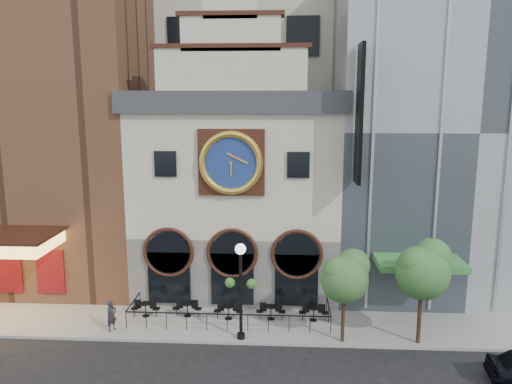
{
  "coord_description": "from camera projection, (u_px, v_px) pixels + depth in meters",
  "views": [
    {
      "loc": [
        2.83,
        -22.63,
        12.01
      ],
      "look_at": [
        1.21,
        6.0,
        6.55
      ],
      "focal_mm": 35.0,
      "sensor_mm": 36.0,
      "label": 1
    }
  ],
  "objects": [
    {
      "name": "lamppost",
      "position": [
        241.0,
        281.0,
        24.35
      ],
      "size": [
        1.57,
        0.59,
        4.92
      ],
      "rotation": [
        0.0,
        0.0,
        -0.08
      ],
      "color": "black",
      "rests_on": "sidewalk"
    },
    {
      "name": "bistro_1",
      "position": [
        187.0,
        308.0,
        27.37
      ],
      "size": [
        1.58,
        0.68,
        0.9
      ],
      "color": "black",
      "rests_on": "sidewalk"
    },
    {
      "name": "pedestrian",
      "position": [
        111.0,
        316.0,
        25.64
      ],
      "size": [
        0.64,
        0.7,
        1.6
      ],
      "primitive_type": "imported",
      "rotation": [
        0.0,
        0.0,
        1.0
      ],
      "color": "black",
      "rests_on": "sidewalk"
    },
    {
      "name": "bistro_2",
      "position": [
        229.0,
        311.0,
        27.03
      ],
      "size": [
        1.58,
        0.68,
        0.9
      ],
      "color": "black",
      "rests_on": "sidewalk"
    },
    {
      "name": "tree_right",
      "position": [
        423.0,
        268.0,
        23.81
      ],
      "size": [
        2.71,
        2.61,
        5.22
      ],
      "color": "#382619",
      "rests_on": "sidewalk"
    },
    {
      "name": "theater_building",
      "position": [
        44.0,
        88.0,
        32.72
      ],
      "size": [
        14.0,
        15.6,
        25.0
      ],
      "color": "brown",
      "rests_on": "ground"
    },
    {
      "name": "tree_left",
      "position": [
        345.0,
        275.0,
        24.03
      ],
      "size": [
        2.42,
        2.33,
        4.66
      ],
      "color": "#382619",
      "rests_on": "sidewalk"
    },
    {
      "name": "clock_building",
      "position": [
        238.0,
        184.0,
        31.02
      ],
      "size": [
        12.6,
        8.78,
        18.65
      ],
      "color": "#605E5B",
      "rests_on": "ground"
    },
    {
      "name": "cafe_railing",
      "position": [
        230.0,
        312.0,
        26.94
      ],
      "size": [
        10.6,
        2.6,
        0.9
      ],
      "primitive_type": null,
      "color": "black",
      "rests_on": "sidewalk"
    },
    {
      "name": "bistro_4",
      "position": [
        314.0,
        312.0,
        26.83
      ],
      "size": [
        1.58,
        0.68,
        0.9
      ],
      "color": "black",
      "rests_on": "sidewalk"
    },
    {
      "name": "bistro_0",
      "position": [
        146.0,
        308.0,
        27.36
      ],
      "size": [
        1.58,
        0.68,
        0.9
      ],
      "color": "black",
      "rests_on": "sidewalk"
    },
    {
      "name": "ground",
      "position": [
        225.0,
        345.0,
        24.6
      ],
      "size": [
        120.0,
        120.0,
        0.0
      ],
      "primitive_type": "plane",
      "color": "black",
      "rests_on": "ground"
    },
    {
      "name": "sidewalk",
      "position": [
        230.0,
        321.0,
        27.04
      ],
      "size": [
        44.0,
        5.0,
        0.15
      ],
      "primitive_type": "cube",
      "color": "gray",
      "rests_on": "ground"
    },
    {
      "name": "bistro_3",
      "position": [
        271.0,
        311.0,
        26.99
      ],
      "size": [
        1.58,
        0.68,
        0.9
      ],
      "color": "black",
      "rests_on": "sidewalk"
    },
    {
      "name": "retail_building",
      "position": [
        444.0,
        127.0,
        31.77
      ],
      "size": [
        14.0,
        14.4,
        20.0
      ],
      "color": "gray",
      "rests_on": "ground"
    }
  ]
}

